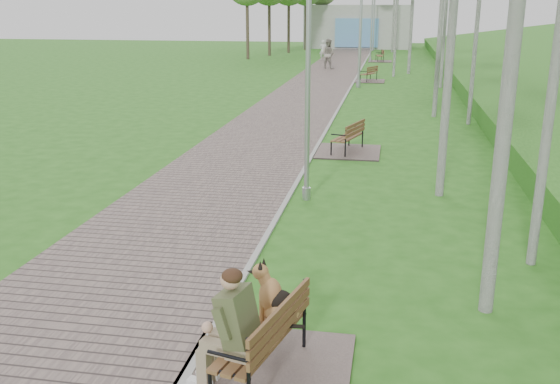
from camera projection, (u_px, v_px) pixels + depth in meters
The scene contains 14 objects.
ground at pixel (281, 213), 12.39m from camera, with size 120.00×120.00×0.00m, color #286019.
walkway at pixel (320, 83), 32.95m from camera, with size 3.50×67.00×0.04m, color #60514E.
kerb at pixel (353, 83), 32.65m from camera, with size 0.10×67.00×0.05m, color #999993.
building_north at pixel (358, 26), 60.12m from camera, with size 10.00×5.20×4.00m.
bench_main at pixel (255, 342), 6.74m from camera, with size 1.88×2.08×1.64m.
bench_second at pixel (347, 145), 17.40m from camera, with size 1.75×1.94×1.07m.
bench_third at pixel (369, 78), 33.70m from camera, with size 1.64×1.82×1.01m.
bench_far at pixel (380, 59), 45.61m from camera, with size 1.70×1.89×1.04m.
lamp_post_near at pixel (308, 99), 12.62m from camera, with size 0.18×0.18×4.55m.
lamp_post_second at pixel (360, 31), 30.47m from camera, with size 0.23×0.23×5.90m.
lamp_post_third at pixel (371, 30), 44.81m from camera, with size 0.19×0.19×4.88m.
lamp_post_far at pixel (374, 21), 55.82m from camera, with size 0.21×0.21×5.51m.
pedestrian_near at pixel (323, 50), 46.41m from camera, with size 0.55×0.36×1.50m, color beige.
pedestrian_far at pixel (328, 54), 39.88m from camera, with size 0.92×0.72×1.90m, color gray.
Camera 1 is at (2.07, -11.57, 3.95)m, focal length 40.00 mm.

